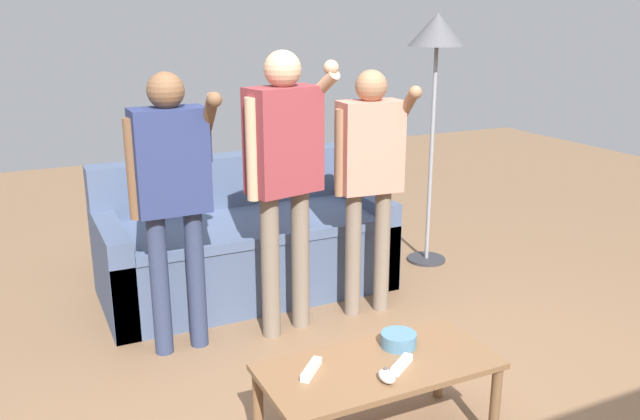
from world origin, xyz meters
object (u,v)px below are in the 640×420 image
at_px(snack_bowl, 399,340).
at_px(player_center, 284,162).
at_px(player_right, 370,165).
at_px(player_left, 172,182).
at_px(couch, 244,245).
at_px(floor_lamp, 437,44).
at_px(game_remote_wand_far, 401,364).
at_px(coffee_table, 378,375).
at_px(game_remote_nunchuk, 387,376).
at_px(game_remote_wand_near, 311,369).

xyz_separation_m(snack_bowl, player_center, (-0.08, 1.05, 0.58)).
distance_m(player_center, player_right, 0.55).
xyz_separation_m(snack_bowl, player_left, (-0.68, 1.09, 0.52)).
bearing_deg(couch, floor_lamp, -3.82).
height_order(player_center, game_remote_wand_far, player_center).
bearing_deg(player_left, game_remote_wand_far, -64.70).
bearing_deg(couch, game_remote_wand_far, -89.73).
bearing_deg(snack_bowl, game_remote_wand_far, -118.16).
distance_m(coffee_table, game_remote_wand_far, 0.12).
height_order(player_left, player_right, player_left).
relative_size(coffee_table, player_left, 0.65).
height_order(floor_lamp, game_remote_wand_far, floor_lamp).
xyz_separation_m(player_left, player_center, (0.60, -0.04, 0.06)).
xyz_separation_m(couch, snack_bowl, (0.09, -1.73, 0.11)).
relative_size(snack_bowl, player_left, 0.10).
bearing_deg(game_remote_nunchuk, snack_bowl, 49.30).
distance_m(coffee_table, player_center, 1.32).
bearing_deg(floor_lamp, player_right, -145.59).
relative_size(snack_bowl, player_center, 0.10).
height_order(couch, game_remote_wand_near, couch).
bearing_deg(snack_bowl, floor_lamp, 51.94).
bearing_deg(floor_lamp, coffee_table, -129.67).
bearing_deg(player_right, game_remote_wand_near, -128.55).
xyz_separation_m(couch, player_left, (-0.58, -0.64, 0.63)).
xyz_separation_m(couch, floor_lamp, (1.38, -0.09, 1.25)).
bearing_deg(player_right, game_remote_wand_far, -113.81).
relative_size(coffee_table, player_right, 0.67).
relative_size(coffee_table, snack_bowl, 6.34).
xyz_separation_m(player_center, game_remote_wand_near, (-0.35, -1.09, -0.59)).
distance_m(floor_lamp, player_center, 1.59).
bearing_deg(snack_bowl, player_center, 94.40).
relative_size(floor_lamp, game_remote_wand_far, 12.28).
height_order(player_left, game_remote_wand_far, player_left).
distance_m(player_center, game_remote_wand_near, 1.29).
relative_size(game_remote_wand_near, game_remote_wand_far, 0.98).
bearing_deg(floor_lamp, couch, 176.18).
distance_m(floor_lamp, game_remote_wand_far, 2.54).
relative_size(player_left, player_center, 0.94).
height_order(coffee_table, player_left, player_left).
height_order(game_remote_nunchuk, player_right, player_right).
height_order(player_left, game_remote_wand_near, player_left).
xyz_separation_m(game_remote_wand_near, game_remote_wand_far, (0.34, -0.12, 0.00)).
bearing_deg(player_right, game_remote_nunchuk, -116.66).
relative_size(snack_bowl, floor_lamp, 0.09).
height_order(coffee_table, player_right, player_right).
relative_size(game_remote_nunchuk, player_center, 0.06).
distance_m(couch, player_right, 1.06).
relative_size(couch, game_remote_wand_far, 12.68).
bearing_deg(coffee_table, game_remote_nunchuk, -107.46).
bearing_deg(game_remote_nunchuk, coffee_table, 72.54).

